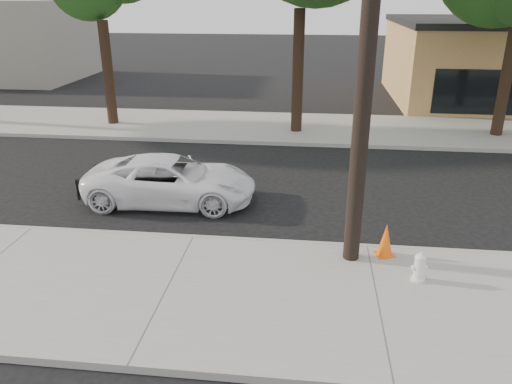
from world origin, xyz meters
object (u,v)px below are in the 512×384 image
fire_hydrant (419,268)px  traffic_cone (386,240)px  police_cruiser (171,180)px  utility_pole (368,37)px

fire_hydrant → traffic_cone: (-0.54, 0.98, 0.07)m
traffic_cone → fire_hydrant: bearing=-61.2°
fire_hydrant → traffic_cone: traffic_cone is taller
police_cruiser → fire_hydrant: (6.01, -3.67, -0.21)m
utility_pole → traffic_cone: (0.73, 0.20, -4.20)m
fire_hydrant → traffic_cone: bearing=106.3°
utility_pole → traffic_cone: size_ratio=12.32×
utility_pole → police_cruiser: size_ratio=1.94×
utility_pole → fire_hydrant: (1.27, -0.78, -4.27)m
utility_pole → fire_hydrant: bearing=-31.5°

